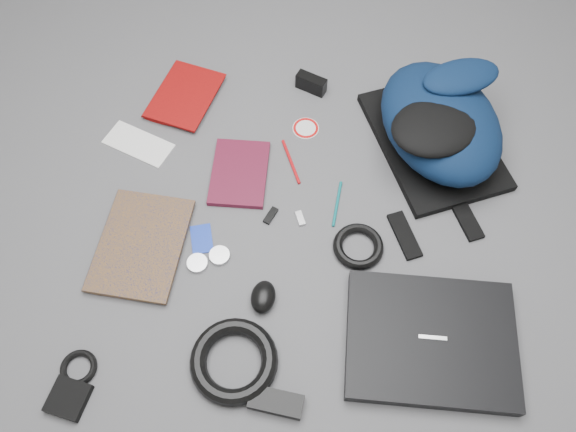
# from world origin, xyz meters

# --- Properties ---
(ground) EXTENTS (4.00, 4.00, 0.00)m
(ground) POSITION_xyz_m (0.00, 0.00, 0.00)
(ground) COLOR #4F4F51
(ground) RESTS_ON ground
(backpack) EXTENTS (0.48, 0.56, 0.20)m
(backpack) POSITION_xyz_m (0.39, 0.29, 0.10)
(backpack) COLOR black
(backpack) RESTS_ON ground
(laptop) EXTENTS (0.40, 0.31, 0.04)m
(laptop) POSITION_xyz_m (0.37, -0.30, 0.02)
(laptop) COLOR black
(laptop) RESTS_ON ground
(textbook_red) EXTENTS (0.23, 0.27, 0.03)m
(textbook_red) POSITION_xyz_m (-0.43, 0.40, 0.01)
(textbook_red) COLOR #750608
(textbook_red) RESTS_ON ground
(comic_book) EXTENTS (0.23, 0.31, 0.02)m
(comic_book) POSITION_xyz_m (-0.48, -0.11, 0.01)
(comic_book) COLOR #A2680B
(comic_book) RESTS_ON ground
(envelope) EXTENTS (0.21, 0.15, 0.00)m
(envelope) POSITION_xyz_m (-0.45, 0.20, 0.00)
(envelope) COLOR white
(envelope) RESTS_ON ground
(dvd_case) EXTENTS (0.16, 0.22, 0.02)m
(dvd_case) POSITION_xyz_m (-0.15, 0.13, 0.01)
(dvd_case) COLOR #420C1C
(dvd_case) RESTS_ON ground
(compact_camera) EXTENTS (0.10, 0.07, 0.05)m
(compact_camera) POSITION_xyz_m (0.03, 0.46, 0.03)
(compact_camera) COLOR black
(compact_camera) RESTS_ON ground
(sticker_disc) EXTENTS (0.08, 0.08, 0.00)m
(sticker_disc) POSITION_xyz_m (0.02, 0.31, 0.00)
(sticker_disc) COLOR white
(sticker_disc) RESTS_ON ground
(pen_teal) EXTENTS (0.02, 0.14, 0.01)m
(pen_teal) POSITION_xyz_m (0.13, 0.06, 0.00)
(pen_teal) COLOR #0B6165
(pen_teal) RESTS_ON ground
(pen_red) EXTENTS (0.07, 0.14, 0.01)m
(pen_red) POSITION_xyz_m (-0.01, 0.18, 0.00)
(pen_red) COLOR red
(pen_red) RESTS_ON ground
(id_badge) EXTENTS (0.07, 0.09, 0.00)m
(id_badge) POSITION_xyz_m (-0.22, -0.08, 0.00)
(id_badge) COLOR #1836B6
(id_badge) RESTS_ON ground
(usb_black) EXTENTS (0.04, 0.05, 0.01)m
(usb_black) POSITION_xyz_m (-0.05, 0.01, 0.00)
(usb_black) COLOR black
(usb_black) RESTS_ON ground
(usb_silver) EXTENTS (0.03, 0.05, 0.01)m
(usb_silver) POSITION_xyz_m (0.03, 0.00, 0.00)
(usb_silver) COLOR #BBBBBD
(usb_silver) RESTS_ON ground
(mouse) EXTENTS (0.07, 0.09, 0.04)m
(mouse) POSITION_xyz_m (-0.04, -0.23, 0.02)
(mouse) COLOR black
(mouse) RESTS_ON ground
(headphone_left) EXTENTS (0.06, 0.06, 0.01)m
(headphone_left) POSITION_xyz_m (-0.16, -0.13, 0.01)
(headphone_left) COLOR #BAB9BC
(headphone_left) RESTS_ON ground
(headphone_right) EXTENTS (0.07, 0.07, 0.01)m
(headphone_right) POSITION_xyz_m (-0.22, -0.15, 0.01)
(headphone_right) COLOR silver
(headphone_right) RESTS_ON ground
(cable_coil) EXTENTS (0.14, 0.14, 0.03)m
(cable_coil) POSITION_xyz_m (0.19, -0.07, 0.01)
(cable_coil) COLOR black
(cable_coil) RESTS_ON ground
(power_brick) EXTENTS (0.13, 0.07, 0.03)m
(power_brick) POSITION_xyz_m (0.02, -0.47, 0.01)
(power_brick) COLOR black
(power_brick) RESTS_ON ground
(power_cord_coil) EXTENTS (0.22, 0.22, 0.04)m
(power_cord_coil) POSITION_xyz_m (-0.09, -0.39, 0.02)
(power_cord_coil) COLOR black
(power_cord_coil) RESTS_ON ground
(pouch) EXTENTS (0.10, 0.10, 0.02)m
(pouch) POSITION_xyz_m (-0.45, -0.51, 0.01)
(pouch) COLOR black
(pouch) RESTS_ON ground
(earbud_coil) EXTENTS (0.11, 0.11, 0.02)m
(earbud_coil) POSITION_xyz_m (-0.44, -0.44, 0.01)
(earbud_coil) COLOR black
(earbud_coil) RESTS_ON ground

